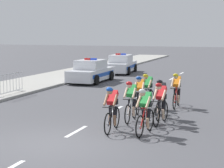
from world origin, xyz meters
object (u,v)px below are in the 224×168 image
Objects in this scene: cyclist_lead at (112,108)px; cyclist_third at (131,100)px; cyclist_second at (145,110)px; cyclist_fourth at (161,103)px; cyclist_sixth at (161,98)px; cyclist_seventh at (148,90)px; cyclist_eighth at (177,90)px; cyclist_fifth at (140,94)px; police_car_second at (121,65)px; crowd_barrier_rear at (10,84)px; police_car_nearest at (91,72)px.

cyclist_lead is 1.65m from cyclist_third.
cyclist_second and cyclist_fourth have the same top height.
cyclist_lead is 1.13m from cyclist_second.
cyclist_sixth is 1.00× the size of cyclist_seventh.
cyclist_second is 1.92m from cyclist_third.
cyclist_second and cyclist_eighth have the same top height.
cyclist_third is at bearing -84.93° from cyclist_fifth.
police_car_second is 1.96× the size of crowd_barrier_rear.
cyclist_seventh is (-0.08, 2.66, 0.00)m from cyclist_third.
cyclist_lead is 8.93m from crowd_barrier_rear.
cyclist_third is 1.28m from cyclist_sixth.
police_car_second reaches higher than cyclist_seventh.
cyclist_third is at bearing -59.89° from police_car_nearest.
cyclist_fourth is 1.00× the size of cyclist_seventh.
cyclist_sixth is at bearing -60.63° from cyclist_seventh.
cyclist_eighth is at bearing 86.49° from cyclist_sixth.
cyclist_lead is 0.39× the size of police_car_nearest.
cyclist_fourth is at bearing -66.80° from police_car_second.
police_car_second is (-5.78, 18.06, -0.11)m from cyclist_lead.
cyclist_second and cyclist_seventh have the same top height.
cyclist_sixth is 2.41m from cyclist_eighth.
cyclist_seventh is at bearing 91.69° from cyclist_third.
cyclist_sixth is at bearing -36.97° from cyclist_fifth.
cyclist_second is 0.74× the size of crowd_barrier_rear.
police_car_second is at bearing 89.98° from police_car_nearest.
crowd_barrier_rear is (-7.47, 0.68, -0.14)m from cyclist_seventh.
cyclist_fifth is 0.74× the size of crowd_barrier_rear.
cyclist_second is at bearing -91.02° from cyclist_eighth.
cyclist_fourth is 1.00× the size of cyclist_fifth.
cyclist_fifth reaches higher than crowd_barrier_rear.
police_car_second is 13.17m from crowd_barrier_rear.
police_car_nearest is (-5.86, 7.57, -0.11)m from cyclist_seventh.
cyclist_sixth is at bearing -66.19° from police_car_second.
cyclist_fifth is 2.01m from cyclist_eighth.
crowd_barrier_rear is (-7.40, 1.65, -0.14)m from cyclist_fifth.
cyclist_seventh is 0.38× the size of police_car_second.
cyclist_seventh is 1.00× the size of cyclist_eighth.
crowd_barrier_rear is (-1.62, -13.07, -0.03)m from police_car_second.
cyclist_second and cyclist_fifth have the same top height.
police_car_second is (0.00, 6.18, 0.00)m from police_car_nearest.
cyclist_fourth and cyclist_eighth have the same top height.
cyclist_eighth is (0.15, 2.41, 0.00)m from cyclist_sixth.
police_car_nearest is at bearing 120.11° from cyclist_third.
cyclist_eighth is 14.87m from police_car_second.
cyclist_fourth is 2.98m from cyclist_seventh.
police_car_nearest is (-5.78, 11.88, -0.11)m from cyclist_lead.
cyclist_lead is 13.21m from police_car_nearest.
cyclist_sixth is at bearing 67.05° from cyclist_lead.
cyclist_lead is at bearing -103.87° from cyclist_eighth.
cyclist_lead is 18.97m from police_car_second.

